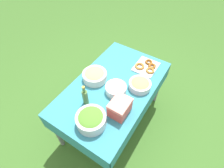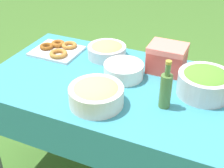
% 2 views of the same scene
% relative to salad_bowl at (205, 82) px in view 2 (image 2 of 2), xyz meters
% --- Properties ---
extents(picnic_table, '(1.42, 0.85, 0.76)m').
position_rel_salad_bowl_xyz_m(picnic_table, '(0.50, 0.08, -0.17)').
color(picnic_table, teal).
rests_on(picnic_table, ground_plane).
extents(salad_bowl, '(0.28, 0.28, 0.14)m').
position_rel_salad_bowl_xyz_m(salad_bowl, '(0.00, 0.00, 0.00)').
color(salad_bowl, silver).
rests_on(salad_bowl, picnic_table).
extents(pasta_bowl, '(0.28, 0.28, 0.12)m').
position_rel_salad_bowl_xyz_m(pasta_bowl, '(0.48, 0.31, -0.01)').
color(pasta_bowl, silver).
rests_on(pasta_bowl, picnic_table).
extents(donut_platter, '(0.30, 0.27, 0.04)m').
position_rel_salad_bowl_xyz_m(donut_platter, '(0.97, -0.11, -0.06)').
color(donut_platter, silver).
rests_on(donut_platter, picnic_table).
extents(plate_stack, '(0.23, 0.23, 0.08)m').
position_rel_salad_bowl_xyz_m(plate_stack, '(0.45, 0.01, -0.03)').
color(plate_stack, white).
rests_on(plate_stack, picnic_table).
extents(olive_oil_bottle, '(0.06, 0.06, 0.26)m').
position_rel_salad_bowl_xyz_m(olive_oil_bottle, '(0.16, 0.19, 0.03)').
color(olive_oil_bottle, '#4C7238').
rests_on(olive_oil_bottle, picnic_table).
extents(bread_bowl, '(0.25, 0.25, 0.10)m').
position_rel_salad_bowl_xyz_m(bread_bowl, '(0.64, -0.18, -0.03)').
color(bread_bowl, silver).
rests_on(bread_bowl, picnic_table).
extents(cooler_box, '(0.21, 0.17, 0.17)m').
position_rel_salad_bowl_xyz_m(cooler_box, '(0.25, -0.16, 0.01)').
color(cooler_box, '#E04C42').
rests_on(cooler_box, picnic_table).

